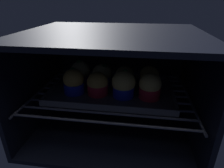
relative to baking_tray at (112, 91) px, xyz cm
name	(u,v)px	position (x,y,z in cm)	size (l,w,h in cm)	color
oven_cavity	(114,79)	(0.00, 5.28, 2.32)	(59.00, 47.00, 37.00)	black
oven_rack	(112,92)	(0.00, 1.03, -1.08)	(54.80, 42.00, 0.80)	#444756
baking_tray	(112,91)	(0.00, 0.00, 0.00)	(42.85, 25.68, 2.20)	#4C4C51
muffin_row0_col0	(74,82)	(-12.65, -4.11, 4.55)	(7.09, 7.09, 8.98)	#1928B7
muffin_row0_col1	(98,84)	(-4.33, -3.90, 4.05)	(7.24, 7.24, 7.90)	red
muffin_row0_col2	(124,85)	(4.49, -4.37, 4.78)	(7.78, 7.78, 9.34)	#1928B7
muffin_row0_col3	(150,87)	(13.05, -4.09, 4.49)	(7.24, 7.24, 8.63)	red
muffin_row1_col0	(81,73)	(-12.77, 4.22, 4.60)	(7.19, 7.19, 9.20)	#7A238C
muffin_row1_col1	(102,75)	(-4.38, 4.04, 4.17)	(7.22, 7.22, 8.18)	#1928B7
muffin_row1_col2	(125,77)	(4.12, 4.23, 3.89)	(7.09, 7.09, 7.63)	#1928B7
muffin_row1_col3	(149,78)	(13.09, 4.37, 4.09)	(7.09, 7.09, 8.02)	#7A238C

